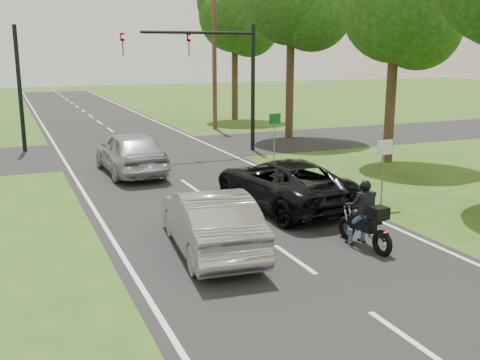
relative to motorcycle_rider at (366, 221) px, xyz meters
name	(u,v)px	position (x,y,z in m)	size (l,w,h in m)	color
ground	(294,260)	(-2.02, -0.05, -0.68)	(140.00, 140.00, 0.00)	#2B5217
road	(174,175)	(-2.02, 9.95, -0.68)	(8.00, 100.00, 0.01)	black
cross_road	(140,151)	(-2.02, 15.95, -0.68)	(60.00, 7.00, 0.01)	black
motorcycle_rider	(366,221)	(0.00, 0.00, 0.00)	(0.57, 2.01, 1.73)	black
dark_suv	(283,183)	(-0.18, 4.17, 0.09)	(2.52, 5.47, 1.52)	black
silver_sedan	(210,221)	(-3.66, 1.25, 0.10)	(1.63, 4.68, 1.54)	#9E9EA3
silver_suv	(131,152)	(-3.52, 10.85, 0.20)	(2.04, 5.08, 1.73)	#AEB2B7
traffic_signal	(217,65)	(1.32, 13.95, 3.46)	(6.38, 0.44, 6.00)	black
signal_pole_far	(20,89)	(-7.22, 17.95, 2.32)	(0.20, 0.20, 6.00)	black
utility_pole_far	(214,46)	(4.18, 21.95, 4.40)	(1.60, 0.28, 10.00)	brown
sign_white	(384,157)	(2.68, 2.93, 0.92)	(0.55, 0.07, 2.12)	slate
sign_green	(275,126)	(2.88, 10.93, 0.92)	(0.55, 0.07, 2.12)	slate
tree_row_c	(404,15)	(7.73, 8.75, 5.55)	(4.80, 4.65, 8.76)	#332316
tree_row_d	(299,0)	(7.09, 16.71, 6.75)	(5.76, 5.58, 10.45)	#332316
tree_row_e	(240,20)	(7.46, 25.73, 6.15)	(5.28, 5.12, 9.61)	#332316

